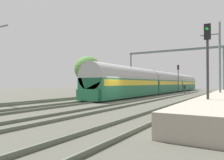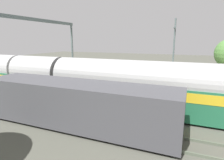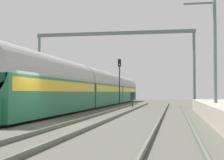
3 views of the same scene
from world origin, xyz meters
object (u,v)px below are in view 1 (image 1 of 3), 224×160
Objects in this scene: railway_signal_near at (208,57)px; railway_signal_far at (178,75)px; person_crossing at (184,88)px; passenger_train at (165,82)px; freight_car at (115,86)px; catenary_gantry at (172,60)px.

railway_signal_far reaches higher than railway_signal_near.
railway_signal_near is 31.09m from railway_signal_far.
person_crossing is at bearing -63.02° from railway_signal_far.
railway_signal_near is at bearing -68.60° from passenger_train.
railway_signal_near is (14.85, -15.13, 1.87)m from freight_car.
railway_signal_far is (-8.81, 29.82, 0.11)m from railway_signal_near.
freight_car is at bearing -122.20° from catenary_gantry.
railway_signal_far reaches higher than person_crossing.
freight_car is 2.39× the size of railway_signal_far.
passenger_train is at bearing 130.35° from catenary_gantry.
railway_signal_far is (6.04, 14.69, 1.98)m from freight_car.
person_crossing is (8.04, 10.76, -0.44)m from freight_car.
catenary_gantry reaches higher than person_crossing.
railway_signal_near reaches higher than person_crossing.
person_crossing is 26.87m from railway_signal_near.
catenary_gantry reaches higher than freight_car.
passenger_train is at bearing -66.24° from person_crossing.
person_crossing is 5.31m from catenary_gantry.
railway_signal_near is at bearing -70.85° from catenary_gantry.
railway_signal_near is at bearing -45.54° from freight_car.
passenger_train is 3.44m from railway_signal_far.
railway_signal_far is at bearing -108.56° from person_crossing.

